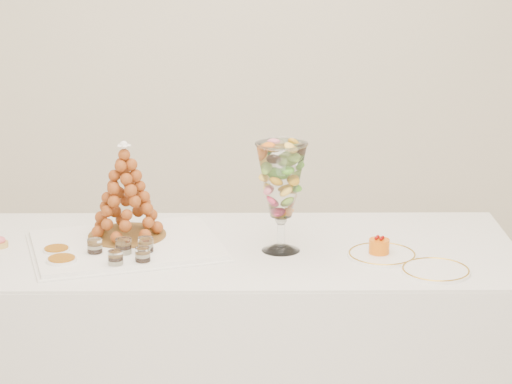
{
  "coord_description": "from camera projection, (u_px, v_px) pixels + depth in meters",
  "views": [
    {
      "loc": [
        -0.03,
        -3.14,
        1.96
      ],
      "look_at": [
        0.04,
        0.22,
        0.97
      ],
      "focal_mm": 70.0,
      "sensor_mm": 36.0,
      "label": 1
    }
  ],
  "objects": [
    {
      "name": "croquembouche",
      "position": [
        126.0,
        190.0,
        3.53
      ],
      "size": [
        0.28,
        0.28,
        0.35
      ],
      "rotation": [
        0.0,
        0.0,
        0.08
      ],
      "color": "brown",
      "rests_on": "lace_tray"
    },
    {
      "name": "cake_plate",
      "position": [
        382.0,
        255.0,
        3.43
      ],
      "size": [
        0.24,
        0.24,
        0.01
      ],
      "primitive_type": "cylinder",
      "color": "white",
      "rests_on": "buffet_table"
    },
    {
      "name": "ramekin_front",
      "position": [
        62.0,
        263.0,
        3.33
      ],
      "size": [
        0.1,
        0.1,
        0.03
      ],
      "primitive_type": "cylinder",
      "color": "white",
      "rests_on": "buffet_table"
    },
    {
      "name": "macaron_vase",
      "position": [
        281.0,
        182.0,
        3.43
      ],
      "size": [
        0.18,
        0.18,
        0.38
      ],
      "color": "white",
      "rests_on": "buffet_table"
    },
    {
      "name": "mousse_cake",
      "position": [
        379.0,
        246.0,
        3.43
      ],
      "size": [
        0.07,
        0.07,
        0.06
      ],
      "color": "orange",
      "rests_on": "cake_plate"
    },
    {
      "name": "verrine_e",
      "position": [
        143.0,
        257.0,
        3.33
      ],
      "size": [
        0.05,
        0.05,
        0.07
      ],
      "primitive_type": "cylinder",
      "rotation": [
        0.0,
        0.0,
        -0.01
      ],
      "color": "white",
      "rests_on": "buffet_table"
    },
    {
      "name": "buffet_table",
      "position": [
        231.0,
        348.0,
        3.63
      ],
      "size": [
        2.05,
        0.84,
        0.77
      ],
      "rotation": [
        0.0,
        0.0,
        -0.01
      ],
      "color": "white",
      "rests_on": "ground"
    },
    {
      "name": "ramekin_back",
      "position": [
        57.0,
        253.0,
        3.43
      ],
      "size": [
        0.09,
        0.09,
        0.03
      ],
      "primitive_type": "cylinder",
      "color": "white",
      "rests_on": "buffet_table"
    },
    {
      "name": "spare_plate",
      "position": [
        436.0,
        271.0,
        3.29
      ],
      "size": [
        0.23,
        0.23,
        0.01
      ],
      "primitive_type": "cylinder",
      "color": "white",
      "rests_on": "buffet_table"
    },
    {
      "name": "verrine_b",
      "position": [
        124.0,
        249.0,
        3.4
      ],
      "size": [
        0.06,
        0.06,
        0.07
      ],
      "primitive_type": "cylinder",
      "rotation": [
        0.0,
        0.0,
        0.04
      ],
      "color": "white",
      "rests_on": "buffet_table"
    },
    {
      "name": "lace_tray",
      "position": [
        126.0,
        246.0,
        3.51
      ],
      "size": [
        0.74,
        0.63,
        0.02
      ],
      "primitive_type": "cube",
      "rotation": [
        0.0,
        0.0,
        0.27
      ],
      "color": "white",
      "rests_on": "buffet_table"
    },
    {
      "name": "verrine_c",
      "position": [
        146.0,
        247.0,
        3.42
      ],
      "size": [
        0.06,
        0.06,
        0.07
      ],
      "primitive_type": "cylinder",
      "rotation": [
        0.0,
        0.0,
        0.12
      ],
      "color": "white",
      "rests_on": "buffet_table"
    },
    {
      "name": "verrine_a",
      "position": [
        95.0,
        249.0,
        3.41
      ],
      "size": [
        0.06,
        0.06,
        0.07
      ],
      "primitive_type": "cylinder",
      "rotation": [
        0.0,
        0.0,
        0.08
      ],
      "color": "white",
      "rests_on": "buffet_table"
    },
    {
      "name": "verrine_d",
      "position": [
        116.0,
        261.0,
        3.3
      ],
      "size": [
        0.06,
        0.06,
        0.07
      ],
      "primitive_type": "cylinder",
      "rotation": [
        0.0,
        0.0,
        -0.29
      ],
      "color": "white",
      "rests_on": "buffet_table"
    }
  ]
}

